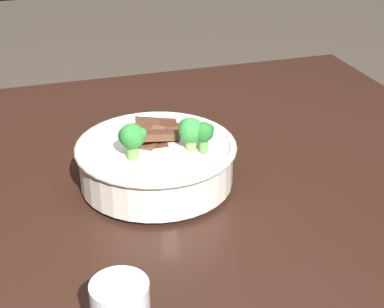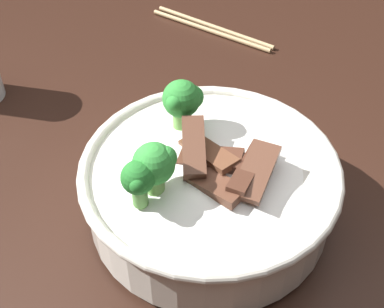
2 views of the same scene
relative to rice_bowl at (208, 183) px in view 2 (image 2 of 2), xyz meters
name	(u,v)px [view 2 (image 2 of 2)]	position (x,y,z in m)	size (l,w,h in m)	color
dining_table	(221,159)	(-0.18, -0.02, -0.15)	(1.58, 1.09, 0.80)	black
rice_bowl	(208,183)	(0.00, 0.00, 0.00)	(0.26, 0.26, 0.13)	silver
chopsticks_pair	(212,29)	(-0.36, -0.08, -0.05)	(0.09, 0.21, 0.01)	tan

